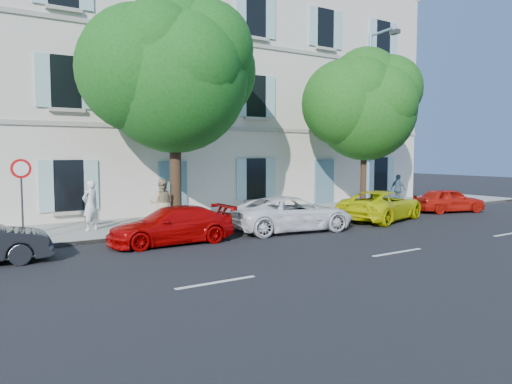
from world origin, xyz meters
TOP-DOWN VIEW (x-y plane):
  - ground at (0.00, 0.00)m, footprint 90.00×90.00m
  - sidewalk at (0.00, 4.45)m, footprint 36.00×4.50m
  - kerb at (0.00, 2.28)m, footprint 36.00×0.16m
  - building at (0.00, 10.20)m, footprint 28.00×7.00m
  - car_red_coupe at (-4.86, 0.93)m, footprint 4.11×1.78m
  - car_white_coupe at (-0.13, 0.81)m, footprint 4.90×2.82m
  - car_yellow_supercar at (4.80, 0.96)m, footprint 5.05×3.39m
  - car_red_hatchback at (9.69, 1.13)m, footprint 3.70×2.35m
  - tree_left at (-3.49, 3.56)m, footprint 5.42×5.42m
  - tree_right at (6.20, 3.31)m, footprint 4.79×4.79m
  - road_sign at (-8.88, 2.77)m, footprint 0.59×0.13m
  - street_lamp at (6.05, 2.78)m, footprint 0.37×1.75m
  - pedestrian_a at (-6.48, 4.17)m, footprint 0.76×0.65m
  - pedestrian_b at (-4.12, 3.39)m, footprint 1.08×1.00m
  - pedestrian_c at (9.59, 4.13)m, footprint 0.41×0.93m

SIDE VIEW (x-z plane):
  - ground at x=0.00m, z-range 0.00..0.00m
  - sidewalk at x=0.00m, z-range 0.00..0.15m
  - kerb at x=0.00m, z-range 0.00..0.16m
  - car_red_hatchback at x=9.69m, z-range 0.00..1.17m
  - car_red_coupe at x=-4.86m, z-range 0.00..1.18m
  - car_yellow_supercar at x=4.80m, z-range 0.00..1.29m
  - car_white_coupe at x=-0.13m, z-range 0.00..1.29m
  - pedestrian_c at x=9.59m, z-range 0.15..1.72m
  - pedestrian_a at x=-6.48m, z-range 0.15..1.92m
  - pedestrian_b at x=-4.12m, z-range 0.15..1.93m
  - road_sign at x=-8.88m, z-range 0.71..3.27m
  - street_lamp at x=6.05m, z-range 0.69..8.87m
  - tree_right at x=6.20m, z-range 1.19..8.57m
  - tree_left at x=-3.49m, z-range 1.36..9.76m
  - building at x=0.00m, z-range 0.00..12.00m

